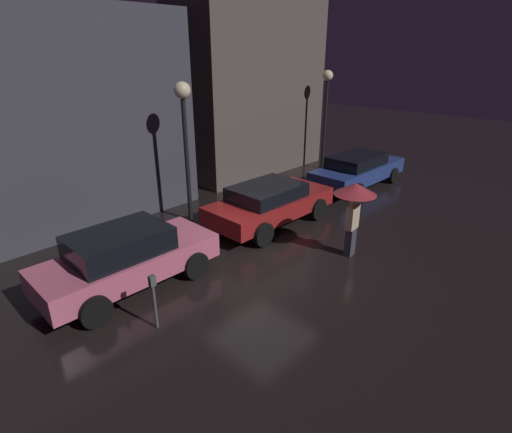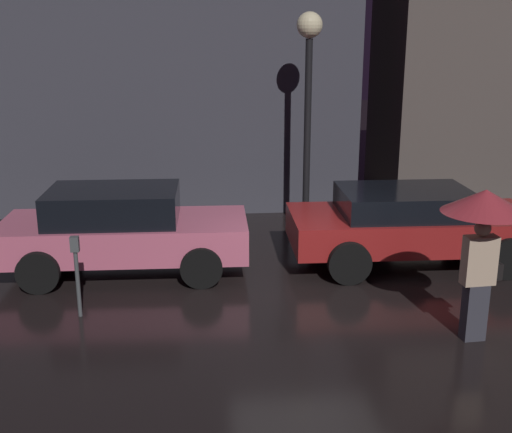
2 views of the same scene
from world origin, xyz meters
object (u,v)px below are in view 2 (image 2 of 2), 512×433
(pedestrian_with_umbrella, at_px, (484,220))
(parking_meter, at_px, (77,267))
(street_lamp_near, at_px, (309,68))
(parked_car_red, at_px, (411,223))
(parked_car_pink, at_px, (122,229))

(pedestrian_with_umbrella, distance_m, parking_meter, 5.60)
(pedestrian_with_umbrella, xyz_separation_m, street_lamp_near, (-1.44, 5.12, 1.64))
(parked_car_red, bearing_deg, parked_car_pink, -178.77)
(parked_car_red, bearing_deg, pedestrian_with_umbrella, -90.74)
(parked_car_pink, height_order, parked_car_red, parked_car_pink)
(pedestrian_with_umbrella, bearing_deg, street_lamp_near, 101.15)
(parked_car_pink, bearing_deg, parked_car_red, 1.37)
(parking_meter, bearing_deg, street_lamp_near, 44.78)
(pedestrian_with_umbrella, bearing_deg, parked_car_pink, 144.36)
(pedestrian_with_umbrella, height_order, parking_meter, pedestrian_with_umbrella)
(parked_car_red, bearing_deg, parking_meter, -160.80)
(parked_car_pink, distance_m, parked_car_red, 5.04)
(parked_car_pink, xyz_separation_m, parked_car_red, (5.04, 0.02, -0.03))
(parked_car_pink, relative_size, parked_car_red, 0.95)
(parked_car_pink, bearing_deg, parking_meter, -102.82)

